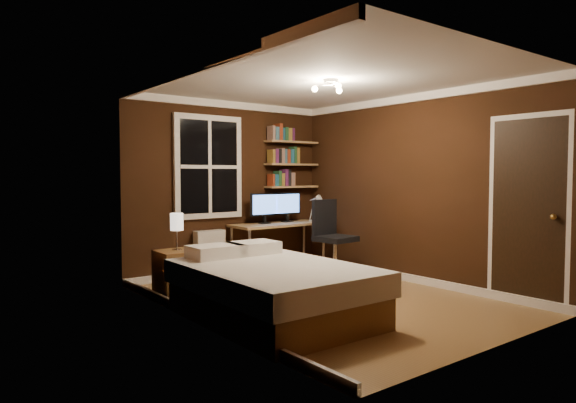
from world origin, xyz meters
TOP-DOWN VIEW (x-y plane):
  - floor at (0.00, 0.00)m, footprint 4.20×4.20m
  - wall_back at (0.00, 2.10)m, footprint 3.20×0.04m
  - wall_left at (-1.60, 0.00)m, footprint 0.04×4.20m
  - wall_right at (1.60, 0.00)m, footprint 0.04×4.20m
  - ceiling at (0.00, 0.00)m, footprint 3.20×4.20m
  - window at (-0.35, 2.06)m, footprint 1.06×0.06m
  - door at (1.59, -1.55)m, footprint 0.03×0.82m
  - door_knob at (1.55, -1.85)m, footprint 0.06×0.06m
  - ceiling_fixture at (0.00, -0.10)m, footprint 0.44×0.44m
  - bookshelf_lower at (1.08, 1.98)m, footprint 0.92×0.22m
  - books_row_lower at (1.08, 1.98)m, footprint 0.42×0.16m
  - bookshelf_middle at (1.08, 1.98)m, footprint 0.92×0.22m
  - books_row_middle at (1.08, 1.98)m, footprint 0.54×0.16m
  - bookshelf_upper at (1.08, 1.98)m, footprint 0.92×0.22m
  - books_row_upper at (1.08, 1.98)m, footprint 0.42×0.16m
  - bed at (-0.94, -0.28)m, footprint 1.47×2.03m
  - nightstand at (-1.31, 1.10)m, footprint 0.46×0.46m
  - bedside_lamp at (-1.31, 1.10)m, footprint 0.15×0.15m
  - radiator at (-0.39, 1.98)m, footprint 0.44×0.15m
  - desk at (0.69, 1.80)m, footprint 1.50×0.56m
  - monitor_left at (0.48, 1.87)m, footprint 0.49×0.12m
  - monitor_right at (0.91, 1.87)m, footprint 0.49×0.12m
  - desk_lamp at (1.30, 1.66)m, footprint 0.14×0.32m
  - office_chair at (1.03, 0.98)m, footprint 0.60×0.60m

SIDE VIEW (x-z plane):
  - floor at x=0.00m, z-range 0.00..0.00m
  - nightstand at x=-1.31m, z-range 0.00..0.56m
  - bed at x=-0.94m, z-range -0.05..0.63m
  - radiator at x=-0.39m, z-range 0.00..0.66m
  - office_chair at x=1.03m, z-range -0.12..0.96m
  - desk at x=0.69m, z-range 0.29..1.00m
  - bedside_lamp at x=-1.31m, z-range 0.56..0.99m
  - desk_lamp at x=1.30m, z-range 0.71..1.15m
  - monitor_left at x=0.48m, z-range 0.71..1.17m
  - monitor_right at x=0.91m, z-range 0.71..1.17m
  - door_knob at x=1.55m, z-range 0.97..1.03m
  - door at x=1.59m, z-range 0.00..2.05m
  - wall_back at x=0.00m, z-range 0.00..2.50m
  - wall_left at x=-1.60m, z-range 0.00..2.50m
  - wall_right at x=1.60m, z-range 0.00..2.50m
  - bookshelf_lower at x=1.08m, z-range 1.24..1.26m
  - books_row_lower at x=1.08m, z-range 1.26..1.49m
  - window at x=-0.35m, z-range 0.82..2.28m
  - bookshelf_middle at x=1.08m, z-range 1.59..1.61m
  - books_row_middle at x=1.08m, z-range 1.61..1.84m
  - bookshelf_upper at x=1.08m, z-range 1.94..1.96m
  - books_row_upper at x=1.08m, z-range 1.96..2.20m
  - ceiling_fixture at x=0.00m, z-range 2.31..2.49m
  - ceiling at x=0.00m, z-range 2.49..2.51m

